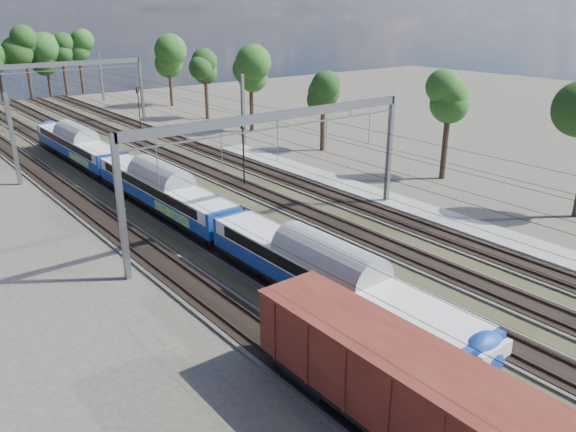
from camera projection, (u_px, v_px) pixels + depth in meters
track_bed at (180, 186)px, 52.02m from camera, size 21.00×130.00×0.34m
platform at (494, 235)px, 40.51m from camera, size 3.00×70.00×0.30m
catenary at (143, 106)px, 55.70m from camera, size 25.65×130.00×9.00m
tree_belt at (60, 57)px, 91.32m from camera, size 38.62×99.96×12.16m
emu_train at (164, 186)px, 44.16m from camera, size 2.80×59.37×4.10m
freight_boxcar at (416, 398)px, 20.12m from camera, size 3.15×15.22×3.92m
worker at (80, 137)px, 68.53m from camera, size 0.53×0.66×1.57m
signal_near at (243, 145)px, 51.07m from camera, size 0.40×0.36×6.11m
signal_far at (139, 104)px, 74.87m from camera, size 0.40×0.37×5.75m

